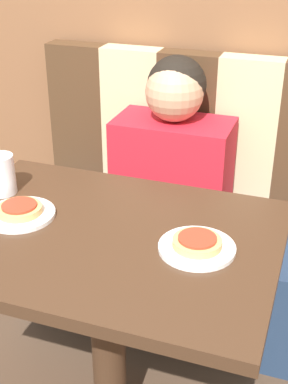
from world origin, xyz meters
name	(u,v)px	position (x,y,z in m)	size (l,w,h in m)	color
booth_seat	(170,266)	(0.00, 0.63, 0.21)	(1.15, 0.49, 0.42)	navy
booth_backrest	(187,131)	(0.00, 0.82, 0.73)	(1.15, 0.10, 0.61)	#4C331E
dining_table	(105,267)	(0.00, 0.00, 0.63)	(0.91, 0.67, 0.74)	#422B1C
person	(173,149)	(0.00, 0.63, 0.72)	(0.42, 0.24, 0.64)	red
plate_left	(20,214)	(-0.25, 0.00, 0.75)	(0.19, 0.19, 0.01)	white
plate_right	(197,248)	(0.25, 0.00, 0.75)	(0.19, 0.19, 0.01)	white
pizza_left	(20,209)	(-0.25, 0.00, 0.76)	(0.12, 0.12, 0.03)	tan
pizza_right	(197,242)	(0.25, 0.00, 0.76)	(0.12, 0.12, 0.03)	tan
drinking_cup	(1,174)	(-0.37, 0.11, 0.80)	(0.08, 0.08, 0.12)	silver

